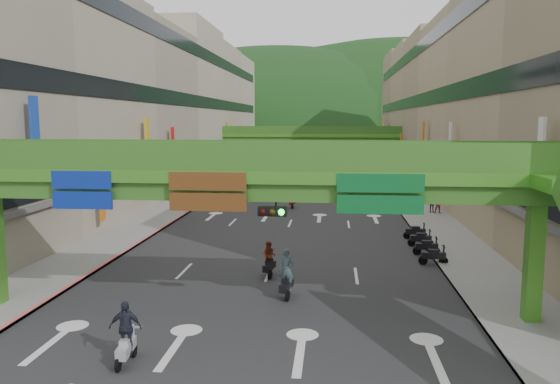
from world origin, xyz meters
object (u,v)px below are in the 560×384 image
object	(u,v)px
scooter_rider_mid	(269,259)
scooter_rider_near	(286,274)
car_yellow	(323,171)
overpass_near	(272,191)
pedestrian_red	(439,205)
car_silver	(254,176)

from	to	relation	value
scooter_rider_mid	scooter_rider_near	bearing A→B (deg)	-70.20
car_yellow	overpass_near	bearing A→B (deg)	-93.63
pedestrian_red	scooter_rider_mid	bearing A→B (deg)	-125.39
scooter_rider_near	pedestrian_red	distance (m)	25.30
car_silver	pedestrian_red	xyz separation A→B (m)	(19.20, -23.56, 0.14)
overpass_near	car_yellow	xyz separation A→B (m)	(0.86, 57.68, -4.57)
scooter_rider_mid	car_yellow	bearing A→B (deg)	88.11
car_silver	scooter_rider_near	bearing A→B (deg)	-84.30
car_yellow	scooter_rider_mid	bearing A→B (deg)	-94.68
scooter_rider_near	car_yellow	bearing A→B (deg)	89.42
overpass_near	car_silver	size ratio (longest dim) A/B	6.76
scooter_rider_near	car_yellow	world-z (taller)	scooter_rider_near
overpass_near	pedestrian_red	xyz separation A→B (m)	(11.27, 25.71, -4.38)
overpass_near	scooter_rider_mid	bearing A→B (deg)	97.93
scooter_rider_mid	car_yellow	size ratio (longest dim) A/B	0.49
overpass_near	car_silver	bearing A→B (deg)	99.15
car_silver	overpass_near	bearing A→B (deg)	-85.22
overpass_near	scooter_rider_mid	world-z (taller)	overpass_near
scooter_rider_mid	car_silver	bearing A→B (deg)	99.32
pedestrian_red	overpass_near	bearing A→B (deg)	-117.35
overpass_near	pedestrian_red	distance (m)	28.41
car_silver	pedestrian_red	world-z (taller)	pedestrian_red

